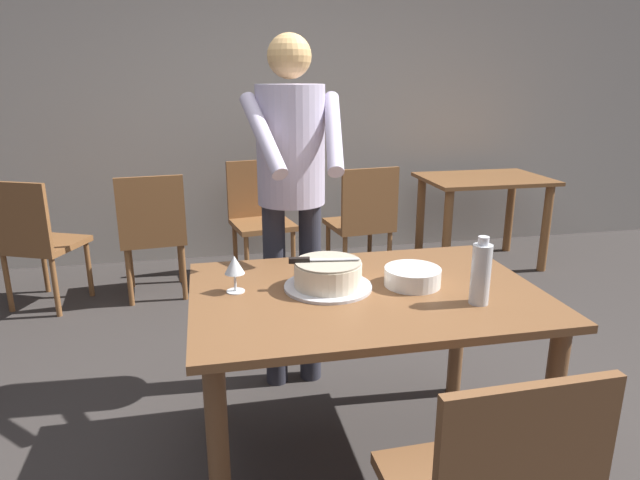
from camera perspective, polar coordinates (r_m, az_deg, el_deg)
ground_plane at (r=2.51m, az=4.31°, el=-21.28°), size 14.00×14.00×0.00m
back_wall at (r=4.84m, az=-5.13°, el=14.32°), size 10.00×0.12×2.70m
main_dining_table at (r=2.18m, az=4.67°, el=-8.11°), size 1.32×0.91×0.75m
cake_on_platter at (r=2.13m, az=0.83°, el=-3.68°), size 0.34×0.34×0.11m
cake_knife at (r=2.10m, az=-1.11°, el=-2.07°), size 0.27×0.06×0.02m
plate_stack at (r=2.19m, az=9.49°, el=-3.74°), size 0.22×0.22×0.07m
wine_glass_near at (r=2.10m, az=-8.79°, el=-2.67°), size 0.08×0.08×0.14m
water_bottle at (r=2.05m, az=16.21°, el=-3.29°), size 0.07×0.07×0.25m
person_cutting_cake at (r=2.63m, az=-2.95°, el=6.45°), size 0.47×0.56×1.72m
background_table at (r=4.76m, az=16.41°, el=4.30°), size 1.00×0.70×0.74m
background_chair_0 at (r=4.20m, az=4.40°, el=2.13°), size 0.49×0.49×0.90m
background_chair_1 at (r=4.04m, az=-16.80°, el=0.87°), size 0.48×0.48×0.90m
background_chair_2 at (r=4.14m, az=-27.18°, el=0.08°), size 0.58×0.58×0.90m
background_chair_3 at (r=4.35m, az=-6.21°, el=2.61°), size 0.51×0.51×0.90m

